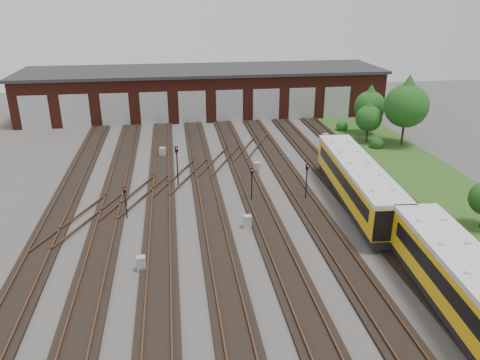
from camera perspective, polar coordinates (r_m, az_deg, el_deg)
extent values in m
plane|color=#413F3C|center=(32.36, 1.02, -8.56)|extent=(120.00, 120.00, 0.00)
cube|color=black|center=(33.32, -23.83, -9.48)|extent=(2.40, 70.00, 0.18)
cube|color=#533321|center=(33.45, -25.07, -9.25)|extent=(0.10, 70.00, 0.15)
cube|color=#533321|center=(33.05, -22.67, -9.23)|extent=(0.10, 70.00, 0.15)
cube|color=black|center=(32.43, -16.94, -9.36)|extent=(2.40, 70.00, 0.18)
cube|color=#533321|center=(32.47, -18.24, -9.14)|extent=(0.10, 70.00, 0.15)
cube|color=#533321|center=(32.23, -15.70, -9.07)|extent=(0.10, 70.00, 0.15)
cube|color=black|center=(32.01, -9.77, -9.09)|extent=(2.40, 70.00, 0.18)
cube|color=#533321|center=(31.96, -11.09, -8.90)|extent=(0.10, 70.00, 0.15)
cube|color=#533321|center=(31.90, -8.49, -8.77)|extent=(0.10, 70.00, 0.15)
cube|color=black|center=(32.08, -2.54, -8.68)|extent=(2.40, 70.00, 0.18)
cube|color=#533321|center=(31.95, -3.84, -8.51)|extent=(0.10, 70.00, 0.15)
cube|color=#533321|center=(32.07, -1.26, -8.33)|extent=(0.10, 70.00, 0.15)
cube|color=black|center=(32.66, 4.52, -8.14)|extent=(2.40, 70.00, 0.18)
cube|color=#533321|center=(32.44, 3.28, -7.99)|extent=(0.10, 70.00, 0.15)
cube|color=#533321|center=(32.73, 5.77, -7.78)|extent=(0.10, 70.00, 0.15)
cube|color=black|center=(33.70, 11.23, -7.51)|extent=(2.40, 70.00, 0.18)
cube|color=#533321|center=(33.40, 10.08, -7.38)|extent=(0.10, 70.00, 0.15)
cube|color=#533321|center=(33.85, 12.41, -7.15)|extent=(0.10, 70.00, 0.15)
cube|color=black|center=(35.16, 17.44, -6.84)|extent=(2.40, 70.00, 0.18)
cube|color=#533321|center=(34.79, 16.40, -6.73)|extent=(0.10, 70.00, 0.15)
cube|color=#533321|center=(35.39, 18.53, -6.48)|extent=(0.10, 70.00, 0.15)
cube|color=black|center=(37.01, 23.08, -6.16)|extent=(2.40, 70.00, 0.18)
cube|color=#533321|center=(36.58, 22.15, -6.05)|extent=(0.10, 70.00, 0.15)
cube|color=#533321|center=(37.30, 24.07, -5.82)|extent=(0.10, 70.00, 0.15)
cube|color=#533321|center=(40.97, -12.41, -1.85)|extent=(5.40, 9.62, 0.15)
cube|color=#533321|center=(44.54, -6.99, 0.47)|extent=(5.40, 9.62, 0.15)
cube|color=#533321|center=(48.51, -2.42, 2.43)|extent=(5.40, 9.62, 0.15)
cube|color=#533321|center=(37.92, -18.79, -4.56)|extent=(5.40, 9.62, 0.15)
cube|color=#533321|center=(52.78, 1.44, 4.07)|extent=(5.40, 9.62, 0.15)
cube|color=#501D14|center=(68.98, -4.44, 10.62)|extent=(50.00, 12.00, 6.00)
cube|color=#2B2B2D|center=(68.44, -4.52, 13.21)|extent=(51.00, 12.50, 0.40)
cube|color=#ADAFB2|center=(65.46, -23.75, 7.51)|extent=(3.60, 0.12, 4.40)
cube|color=#ADAFB2|center=(64.31, -19.43, 7.89)|extent=(3.60, 0.12, 4.40)
cube|color=#ADAFB2|center=(63.54, -14.97, 8.24)|extent=(3.60, 0.12, 4.40)
cube|color=#ADAFB2|center=(63.15, -10.42, 8.53)|extent=(3.60, 0.12, 4.40)
cube|color=#ADAFB2|center=(63.16, -5.84, 8.78)|extent=(3.60, 0.12, 4.40)
cube|color=#ADAFB2|center=(63.57, -1.28, 8.97)|extent=(3.60, 0.12, 4.40)
cube|color=#ADAFB2|center=(64.36, 3.19, 9.11)|extent=(3.60, 0.12, 4.40)
cube|color=#ADAFB2|center=(65.52, 7.54, 9.18)|extent=(3.60, 0.12, 4.40)
cube|color=#ADAFB2|center=(67.04, 11.71, 9.21)|extent=(3.60, 0.12, 4.40)
cube|color=#294B19|center=(47.25, 22.28, -0.09)|extent=(8.00, 55.00, 0.05)
cube|color=black|center=(27.75, 26.42, -15.31)|extent=(3.77, 16.25, 0.64)
cube|color=yellow|center=(26.93, 26.96, -12.73)|extent=(4.09, 16.28, 2.36)
cube|color=black|center=(26.12, 24.32, -12.65)|extent=(1.22, 14.13, 0.91)
cube|color=black|center=(39.86, 13.92, -2.06)|extent=(3.77, 16.25, 0.64)
cube|color=yellow|center=(39.29, 14.12, -0.06)|extent=(4.09, 16.28, 2.36)
cube|color=silver|center=(38.82, 14.30, 1.78)|extent=(4.20, 16.28, 0.32)
cube|color=black|center=(38.79, 12.16, 0.26)|extent=(1.22, 14.13, 0.91)
cube|color=black|center=(39.64, 16.10, 0.35)|extent=(1.22, 14.13, 0.91)
cylinder|color=black|center=(37.33, -13.74, -3.01)|extent=(0.09, 0.09, 2.15)
cube|color=black|center=(36.81, -13.92, -1.17)|extent=(0.25, 0.20, 0.45)
sphere|color=red|center=(36.70, -13.94, -1.10)|extent=(0.11, 0.11, 0.11)
cylinder|color=black|center=(42.72, -7.63, 1.37)|extent=(0.11, 0.11, 3.13)
cube|color=black|center=(42.12, -7.76, 3.71)|extent=(0.31, 0.22, 0.55)
sphere|color=red|center=(41.98, -7.76, 3.81)|extent=(0.13, 0.13, 0.13)
cylinder|color=black|center=(39.12, 1.44, -0.92)|extent=(0.10, 0.10, 2.46)
cube|color=black|center=(38.57, 1.46, 1.10)|extent=(0.26, 0.16, 0.49)
sphere|color=red|center=(38.45, 1.48, 1.19)|extent=(0.12, 0.12, 0.12)
cylinder|color=black|center=(39.69, 8.08, -0.59)|extent=(0.10, 0.10, 2.74)
cube|color=black|center=(39.11, 8.20, 1.60)|extent=(0.26, 0.18, 0.49)
sphere|color=red|center=(38.99, 8.25, 1.68)|extent=(0.12, 0.12, 0.12)
cube|color=#9FA2A4|center=(30.65, -11.96, -9.92)|extent=(0.62, 0.53, 0.97)
cube|color=#9FA2A4|center=(50.80, -9.43, 3.36)|extent=(0.73, 0.65, 1.03)
cube|color=#9FA2A4|center=(35.04, 0.90, -5.10)|extent=(0.60, 0.50, 0.99)
cube|color=#9FA2A4|center=(45.95, 2.10, 1.60)|extent=(0.71, 0.66, 0.95)
cube|color=#9FA2A4|center=(56.18, 10.37, 5.09)|extent=(0.65, 0.56, 1.00)
cylinder|color=#2F2515|center=(60.33, 15.29, 6.28)|extent=(0.25, 0.25, 1.92)
sphere|color=#174012|center=(59.73, 15.53, 8.65)|extent=(3.74, 3.74, 3.74)
cone|color=#174012|center=(59.46, 15.66, 9.90)|extent=(3.20, 3.20, 2.67)
cylinder|color=#2F2515|center=(57.11, 15.21, 5.24)|extent=(0.25, 0.25, 1.56)
sphere|color=#174012|center=(56.58, 15.42, 7.25)|extent=(3.02, 3.02, 3.02)
cone|color=#174012|center=(56.33, 15.53, 8.31)|extent=(2.59, 2.59, 2.16)
cylinder|color=#2F2515|center=(56.98, 19.20, 5.25)|extent=(0.27, 0.27, 2.52)
sphere|color=#174012|center=(56.19, 19.63, 8.52)|extent=(4.89, 4.89, 4.89)
cone|color=#174012|center=(55.85, 19.86, 10.26)|extent=(4.20, 4.20, 3.50)
sphere|color=#174012|center=(61.36, 12.35, 6.60)|extent=(1.49, 1.49, 1.49)
sphere|color=#174012|center=(55.24, 16.37, 4.54)|extent=(1.53, 1.53, 1.53)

